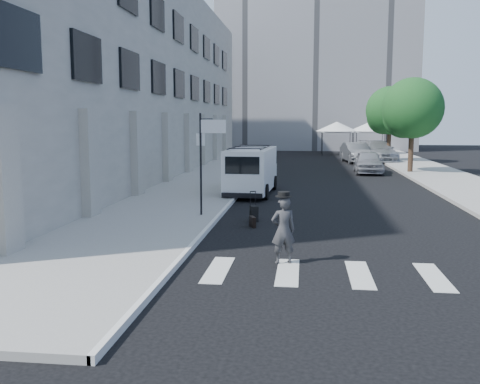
% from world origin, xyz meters
% --- Properties ---
extents(ground, '(120.00, 120.00, 0.00)m').
position_xyz_m(ground, '(0.00, 0.00, 0.00)').
color(ground, black).
rests_on(ground, ground).
extents(sidewalk_left, '(4.50, 48.00, 0.15)m').
position_xyz_m(sidewalk_left, '(-4.25, 16.00, 0.07)').
color(sidewalk_left, gray).
rests_on(sidewalk_left, ground).
extents(sidewalk_right, '(4.00, 56.00, 0.15)m').
position_xyz_m(sidewalk_right, '(9.00, 20.00, 0.07)').
color(sidewalk_right, gray).
rests_on(sidewalk_right, ground).
extents(building_left, '(10.00, 44.00, 12.00)m').
position_xyz_m(building_left, '(-11.50, 18.00, 6.00)').
color(building_left, gray).
rests_on(building_left, ground).
extents(building_far, '(22.00, 12.00, 25.00)m').
position_xyz_m(building_far, '(2.00, 50.00, 12.50)').
color(building_far, slate).
rests_on(building_far, ground).
extents(sign_pole, '(1.03, 0.07, 3.50)m').
position_xyz_m(sign_pole, '(-2.36, 3.20, 2.65)').
color(sign_pole, black).
rests_on(sign_pole, sidewalk_left).
extents(tree_near, '(3.80, 3.83, 6.03)m').
position_xyz_m(tree_near, '(7.50, 20.15, 3.97)').
color(tree_near, black).
rests_on(tree_near, ground).
extents(tree_far, '(3.80, 3.83, 6.03)m').
position_xyz_m(tree_far, '(7.50, 29.15, 3.97)').
color(tree_far, black).
rests_on(tree_far, ground).
extents(tent_left, '(4.00, 4.00, 3.20)m').
position_xyz_m(tent_left, '(4.00, 38.00, 2.71)').
color(tent_left, black).
rests_on(tent_left, ground).
extents(tent_right, '(4.00, 4.00, 3.20)m').
position_xyz_m(tent_right, '(7.20, 38.50, 2.71)').
color(tent_right, black).
rests_on(tent_right, ground).
extents(businessman, '(0.68, 0.54, 1.62)m').
position_xyz_m(businessman, '(0.46, -2.26, 0.81)').
color(businessman, '#38373A').
rests_on(businessman, ground).
extents(briefcase, '(0.27, 0.45, 0.34)m').
position_xyz_m(briefcase, '(-0.69, 2.00, 0.17)').
color(briefcase, black).
rests_on(briefcase, ground).
extents(suitcase, '(0.34, 0.42, 1.02)m').
position_xyz_m(suitcase, '(-0.74, 2.98, 0.27)').
color(suitcase, black).
rests_on(suitcase, ground).
extents(cargo_van, '(2.18, 5.62, 2.10)m').
position_xyz_m(cargo_van, '(-1.49, 9.77, 1.10)').
color(cargo_van, white).
rests_on(cargo_van, ground).
extents(parked_car_a, '(1.89, 4.35, 1.46)m').
position_xyz_m(parked_car_a, '(5.00, 20.09, 0.73)').
color(parked_car_a, '#929399').
rests_on(parked_car_a, ground).
extents(parked_car_b, '(2.31, 5.03, 1.60)m').
position_xyz_m(parked_car_b, '(5.00, 28.61, 0.80)').
color(parked_car_b, '#4C4E52').
rests_on(parked_car_b, ground).
extents(parked_car_c, '(3.00, 6.12, 1.71)m').
position_xyz_m(parked_car_c, '(6.80, 29.58, 0.86)').
color(parked_car_c, '#909397').
rests_on(parked_car_c, ground).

